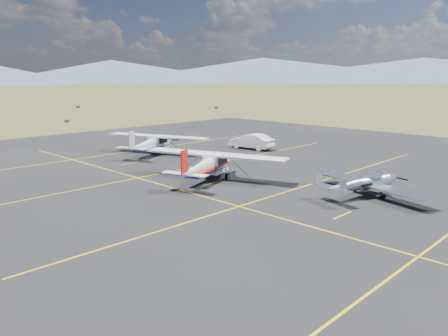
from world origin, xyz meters
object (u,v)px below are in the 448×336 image
aircraft_low_wing (365,183)px  aircraft_cessna (208,164)px  aircraft_plain (152,143)px  sedan (251,141)px

aircraft_low_wing → aircraft_cessna: size_ratio=0.77×
aircraft_low_wing → aircraft_cessna: aircraft_cessna is taller
aircraft_low_wing → aircraft_cessna: 11.60m
aircraft_plain → sedan: aircraft_plain is taller
sedan → aircraft_low_wing: bearing=57.1°
aircraft_cessna → aircraft_plain: aircraft_cessna is taller
aircraft_low_wing → sedan: size_ratio=1.75×
aircraft_low_wing → aircraft_plain: aircraft_plain is taller
aircraft_low_wing → aircraft_plain: bearing=106.6°
aircraft_cessna → aircraft_plain: 12.81m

